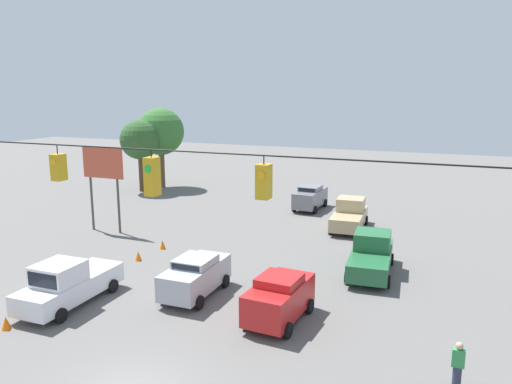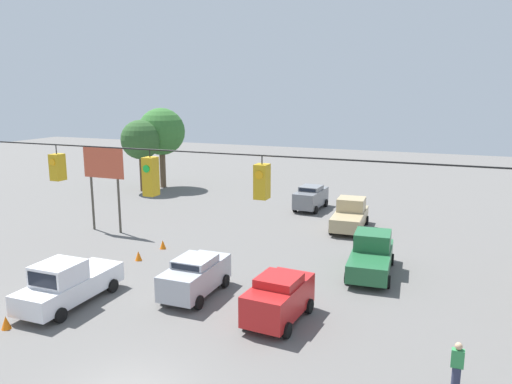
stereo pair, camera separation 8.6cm
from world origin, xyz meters
name	(u,v)px [view 2 (the right image)]	position (x,y,z in m)	size (l,w,h in m)	color
overhead_signal_span	(107,232)	(-0.05, 0.35, 5.57)	(22.87, 0.38, 8.87)	slate
sedan_grey_withflow_deep	(311,197)	(1.78, -27.03, 1.01)	(2.08, 4.26, 1.94)	slate
pickup_truck_green_oncoming_far	(371,255)	(-5.26, -14.22, 0.98)	(2.54, 5.47, 2.12)	#236038
sedan_silver_withflow_mid	(195,275)	(1.92, -8.09, 0.97)	(2.03, 4.24, 1.86)	#A8AAB2
sedan_red_crossing_near	(279,298)	(-2.64, -7.04, 1.03)	(2.23, 3.96, 1.98)	red
pickup_truck_tan_oncoming_deep	(350,215)	(-2.41, -22.39, 0.98)	(2.45, 5.15, 2.12)	tan
pickup_truck_white_parked_shoulder	(68,284)	(6.73, -4.96, 0.98)	(2.19, 5.35, 2.12)	silver
traffic_cone_nearest	(6,323)	(7.37, -2.10, 0.28)	(0.39, 0.39, 0.55)	orange
traffic_cone_second	(49,302)	(7.32, -4.35, 0.28)	(0.39, 0.39, 0.55)	orange
traffic_cone_third	(86,284)	(7.22, -6.66, 0.28)	(0.39, 0.39, 0.55)	orange
traffic_cone_fourth	(114,269)	(7.31, -8.89, 0.28)	(0.39, 0.39, 0.55)	orange
traffic_cone_fifth	(138,256)	(7.36, -11.15, 0.28)	(0.39, 0.39, 0.55)	orange
traffic_cone_farthest	(163,244)	(7.25, -13.52, 0.28)	(0.39, 0.39, 0.55)	orange
roadside_billboard	(104,171)	(12.99, -15.45, 4.22)	(3.19, 0.16, 5.83)	#4C473D
pedestrian	(457,366)	(-9.63, -4.62, 0.80)	(0.40, 0.28, 1.62)	#2D334C
tree_horizon_left	(161,132)	(18.17, -30.61, 5.53)	(4.62, 4.62, 7.88)	brown
tree_horizon_right	(141,140)	(18.93, -28.15, 4.92)	(3.73, 3.73, 6.84)	#4C3823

